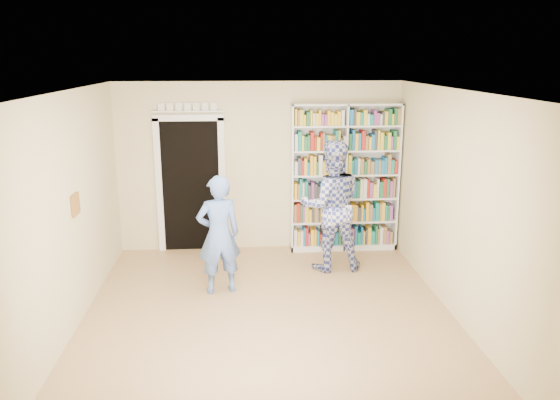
# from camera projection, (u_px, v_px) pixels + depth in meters

# --- Properties ---
(floor) EXTENTS (5.00, 5.00, 0.00)m
(floor) POSITION_uv_depth(u_px,v_px,m) (269.00, 316.00, 6.66)
(floor) COLOR #AB8352
(floor) RESTS_ON ground
(ceiling) EXTENTS (5.00, 5.00, 0.00)m
(ceiling) POSITION_uv_depth(u_px,v_px,m) (267.00, 91.00, 5.97)
(ceiling) COLOR white
(ceiling) RESTS_ON wall_back
(wall_back) EXTENTS (4.50, 0.00, 4.50)m
(wall_back) POSITION_uv_depth(u_px,v_px,m) (260.00, 167.00, 8.73)
(wall_back) COLOR beige
(wall_back) RESTS_ON floor
(wall_left) EXTENTS (0.00, 5.00, 5.00)m
(wall_left) POSITION_uv_depth(u_px,v_px,m) (69.00, 213.00, 6.15)
(wall_left) COLOR beige
(wall_left) RESTS_ON floor
(wall_right) EXTENTS (0.00, 5.00, 5.00)m
(wall_right) POSITION_uv_depth(u_px,v_px,m) (457.00, 206.00, 6.48)
(wall_right) COLOR beige
(wall_right) RESTS_ON floor
(bookshelf) EXTENTS (1.72, 0.32, 2.37)m
(bookshelf) POSITION_uv_depth(u_px,v_px,m) (344.00, 177.00, 8.71)
(bookshelf) COLOR white
(bookshelf) RESTS_ON floor
(doorway) EXTENTS (1.10, 0.08, 2.43)m
(doorway) POSITION_uv_depth(u_px,v_px,m) (191.00, 179.00, 8.67)
(doorway) COLOR black
(doorway) RESTS_ON floor
(wall_art) EXTENTS (0.03, 0.25, 0.25)m
(wall_art) POSITION_uv_depth(u_px,v_px,m) (76.00, 204.00, 6.33)
(wall_art) COLOR maroon
(wall_art) RESTS_ON wall_left
(man_blue) EXTENTS (0.66, 0.52, 1.60)m
(man_blue) POSITION_uv_depth(u_px,v_px,m) (219.00, 235.00, 7.15)
(man_blue) COLOR #5B7DCA
(man_blue) RESTS_ON floor
(man_plaid) EXTENTS (0.97, 0.77, 1.93)m
(man_plaid) POSITION_uv_depth(u_px,v_px,m) (331.00, 206.00, 7.93)
(man_plaid) COLOR navy
(man_plaid) RESTS_ON floor
(paper_sheet) EXTENTS (0.19, 0.01, 0.26)m
(paper_sheet) POSITION_uv_depth(u_px,v_px,m) (345.00, 214.00, 7.75)
(paper_sheet) COLOR white
(paper_sheet) RESTS_ON man_plaid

